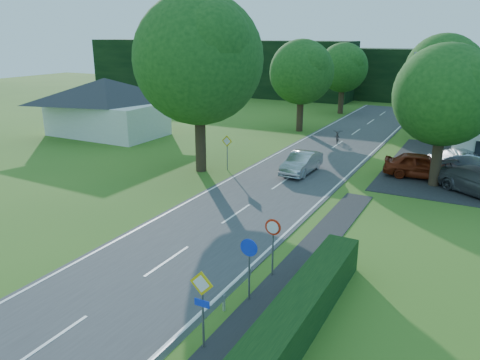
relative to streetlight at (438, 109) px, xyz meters
The scene contains 23 objects.
road 13.59m from the streetlight, 128.88° to the right, with size 7.00×80.00×0.04m, color #3B3C3E.
line_edge_left 15.73m from the streetlight, 138.52° to the right, with size 0.12×80.00×0.01m, color white.
line_edge_right 11.95m from the streetlight, 115.70° to the right, with size 0.12×80.00×0.01m, color white.
line_centre 13.58m from the streetlight, 128.88° to the right, with size 0.12×80.00×0.01m, color white, non-canonical shape.
tree_main 15.35m from the streetlight, 156.89° to the right, with size 9.40×9.40×11.64m, color #184615, non-canonical shape.
tree_left_far 16.45m from the streetlight, 142.56° to the left, with size 7.00×7.00×8.58m, color #184615, non-canonical shape.
tree_right_far 12.05m from the streetlight, 95.06° to the left, with size 7.40×7.40×9.09m, color #184615, non-canonical shape.
tree_left_back 25.34m from the streetlight, 119.73° to the left, with size 6.60×6.60×8.07m, color #184615, non-canonical shape.
tree_right_back 20.12m from the streetlight, 95.89° to the left, with size 6.20×6.20×7.56m, color #184615, non-canonical shape.
tree_right_mid 2.05m from the streetlight, 77.66° to the right, with size 7.00×7.00×8.58m, color #184615, non-canonical shape.
treeline_left 48.22m from the streetlight, 138.42° to the left, with size 44.00×6.00×8.00m, color black.
treeline_right 36.01m from the streetlight, 90.10° to the left, with size 30.00×5.00×7.00m, color black.
bungalow_left 28.12m from the streetlight, behind, with size 11.00×6.50×5.20m.
streetlight is the anchor object (origin of this frame).
sign_priority_right 22.50m from the streetlight, 99.70° to the right, with size 0.78×0.09×2.59m.
sign_roundabout 19.59m from the streetlight, 101.19° to the right, with size 0.64×0.08×2.37m.
sign_speed_limit 17.64m from the streetlight, 102.46° to the right, with size 0.64×0.11×2.37m.
sign_priority_left 13.80m from the streetlight, 158.22° to the right, with size 0.78×0.09×2.44m.
moving_car 9.24m from the streetlight, 156.55° to the right, with size 1.50×4.30×1.42m, color #B7B7BC.
motorcycle 11.44m from the streetlight, 140.82° to the left, with size 0.74×2.13×1.12m, color black.
parked_car_red 3.72m from the streetlight, 125.67° to the right, with size 1.90×4.72×1.61m, color maroon.
parked_car_silver_a 4.36m from the streetlight, 29.12° to the left, with size 1.71×4.90×1.61m, color #B3B3B8.
parasol 5.24m from the streetlight, 62.92° to the left, with size 2.27×2.31×2.08m, color #B70E20.
Camera 1 is at (10.85, -1.99, 9.05)m, focal length 35.00 mm.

